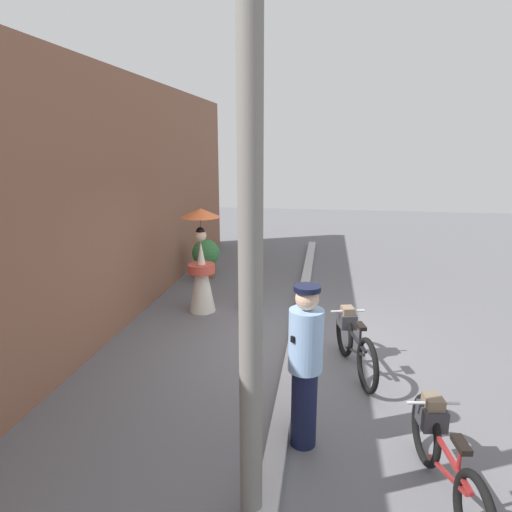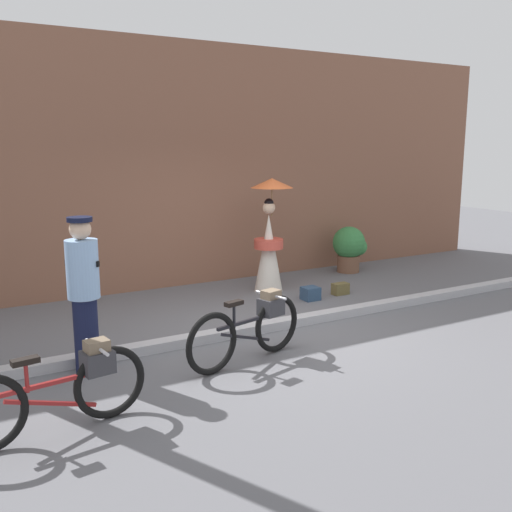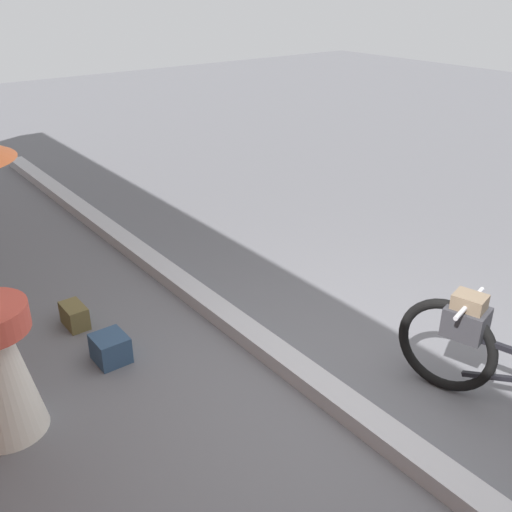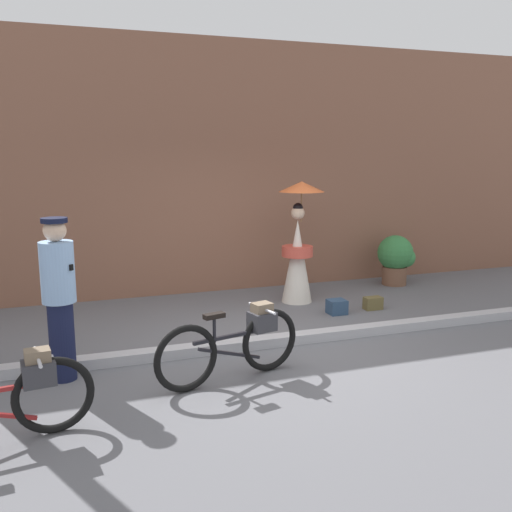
{
  "view_description": "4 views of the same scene",
  "coord_description": "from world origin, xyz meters",
  "px_view_note": "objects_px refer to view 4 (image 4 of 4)",
  "views": [
    {
      "loc": [
        -6.44,
        -0.41,
        3.0
      ],
      "look_at": [
        0.37,
        0.68,
        1.28
      ],
      "focal_mm": 31.39,
      "sensor_mm": 36.0,
      "label": 1
    },
    {
      "loc": [
        -3.71,
        -6.25,
        2.43
      ],
      "look_at": [
        0.14,
        0.51,
        0.92
      ],
      "focal_mm": 39.91,
      "sensor_mm": 36.0,
      "label": 2
    },
    {
      "loc": [
        -2.1,
        2.29,
        2.6
      ],
      "look_at": [
        0.64,
        0.2,
        0.94
      ],
      "focal_mm": 40.64,
      "sensor_mm": 36.0,
      "label": 3
    },
    {
      "loc": [
        -2.29,
        -6.12,
        2.35
      ],
      "look_at": [
        -0.06,
        0.36,
        1.07
      ],
      "focal_mm": 39.03,
      "sensor_mm": 36.0,
      "label": 4
    }
  ],
  "objects_px": {
    "person_with_parasol": "(298,245)",
    "potted_plant_by_door": "(396,257)",
    "bicycle_far_side": "(236,342)",
    "backpack_on_pavement": "(337,307)",
    "backpack_spare": "(373,303)",
    "person_officer": "(59,295)"
  },
  "relations": [
    {
      "from": "bicycle_far_side",
      "to": "person_with_parasol",
      "type": "distance_m",
      "value": 3.25
    },
    {
      "from": "person_with_parasol",
      "to": "bicycle_far_side",
      "type": "bearing_deg",
      "value": -124.71
    },
    {
      "from": "bicycle_far_side",
      "to": "backpack_spare",
      "type": "height_order",
      "value": "bicycle_far_side"
    },
    {
      "from": "person_with_parasol",
      "to": "potted_plant_by_door",
      "type": "relative_size",
      "value": 2.13
    },
    {
      "from": "bicycle_far_side",
      "to": "backpack_spare",
      "type": "bearing_deg",
      "value": 33.93
    },
    {
      "from": "person_with_parasol",
      "to": "backpack_spare",
      "type": "bearing_deg",
      "value": -41.46
    },
    {
      "from": "person_with_parasol",
      "to": "potted_plant_by_door",
      "type": "bearing_deg",
      "value": 13.07
    },
    {
      "from": "bicycle_far_side",
      "to": "person_officer",
      "type": "bearing_deg",
      "value": 161.32
    },
    {
      "from": "person_with_parasol",
      "to": "potted_plant_by_door",
      "type": "xyz_separation_m",
      "value": [
        2.13,
        0.49,
        -0.42
      ]
    },
    {
      "from": "person_officer",
      "to": "potted_plant_by_door",
      "type": "bearing_deg",
      "value": 24.25
    },
    {
      "from": "bicycle_far_side",
      "to": "backpack_on_pavement",
      "type": "bearing_deg",
      "value": 40.59
    },
    {
      "from": "person_officer",
      "to": "backpack_on_pavement",
      "type": "distance_m",
      "value": 4.09
    },
    {
      "from": "bicycle_far_side",
      "to": "backpack_on_pavement",
      "type": "height_order",
      "value": "bicycle_far_side"
    },
    {
      "from": "bicycle_far_side",
      "to": "backpack_on_pavement",
      "type": "xyz_separation_m",
      "value": [
        2.11,
        1.8,
        -0.29
      ]
    },
    {
      "from": "person_officer",
      "to": "backpack_on_pavement",
      "type": "relative_size",
      "value": 6.54
    },
    {
      "from": "person_with_parasol",
      "to": "backpack_on_pavement",
      "type": "xyz_separation_m",
      "value": [
        0.28,
        -0.83,
        -0.8
      ]
    },
    {
      "from": "backpack_spare",
      "to": "backpack_on_pavement",
      "type": "bearing_deg",
      "value": -176.85
    },
    {
      "from": "potted_plant_by_door",
      "to": "backpack_spare",
      "type": "relative_size",
      "value": 3.28
    },
    {
      "from": "person_officer",
      "to": "backpack_spare",
      "type": "xyz_separation_m",
      "value": [
        4.44,
        1.26,
        -0.81
      ]
    },
    {
      "from": "potted_plant_by_door",
      "to": "person_officer",
      "type": "bearing_deg",
      "value": -155.75
    },
    {
      "from": "person_with_parasol",
      "to": "backpack_on_pavement",
      "type": "height_order",
      "value": "person_with_parasol"
    },
    {
      "from": "bicycle_far_side",
      "to": "backpack_spare",
      "type": "relative_size",
      "value": 6.07
    }
  ]
}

